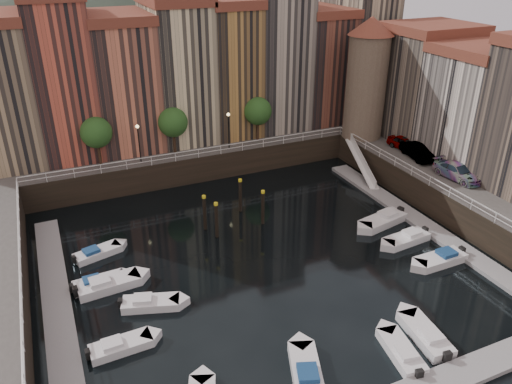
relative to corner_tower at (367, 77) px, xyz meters
name	(u,v)px	position (x,y,z in m)	size (l,w,h in m)	color
ground	(259,256)	(-20.00, -14.50, -10.19)	(200.00, 200.00, 0.00)	black
quay_far	(175,141)	(-20.00, 11.50, -8.69)	(80.00, 20.00, 3.00)	black
dock_left	(58,313)	(-36.20, -15.50, -10.02)	(2.00, 28.00, 0.35)	gray
dock_right	(419,221)	(-3.80, -15.50, -10.02)	(2.00, 28.00, 0.35)	gray
mountains	(92,13)	(-18.28, 95.50, -2.28)	(145.00, 100.00, 18.00)	#2D382D
far_terrace	(202,67)	(-16.69, 9.00, 0.76)	(48.70, 10.30, 17.50)	#998161
right_terrace	(481,100)	(6.50, -10.70, -0.64)	(9.30, 24.30, 14.00)	#6C5F52
corner_tower	(367,77)	(0.00, 0.00, 0.00)	(5.20, 5.20, 13.80)	#6B5B4C
promenade_trees	(179,122)	(-21.33, 3.70, -3.61)	(21.20, 3.20, 5.20)	black
street_lamps	(185,130)	(-21.00, 2.70, -4.30)	(10.36, 0.36, 4.18)	black
railings	(237,193)	(-20.00, -9.62, -6.41)	(36.08, 34.04, 0.52)	white
gangway	(362,162)	(-2.90, -4.50, -8.28)	(2.78, 8.32, 3.73)	white
mooring_pilings	(231,209)	(-20.17, -8.60, -8.54)	(5.66, 4.02, 3.78)	black
boat_left_1	(119,346)	(-32.80, -20.80, -9.87)	(4.26, 1.72, 0.97)	silver
boat_left_2	(107,285)	(-32.47, -13.86, -9.81)	(5.05, 2.17, 1.14)	silver
boat_left_3	(98,283)	(-33.08, -13.23, -9.87)	(4.21, 1.74, 0.96)	silver
boat_left_4	(97,253)	(-32.58, -8.92, -9.87)	(4.23, 2.48, 0.95)	silver
boat_right_1	(441,259)	(-6.60, -21.50, -9.83)	(4.78, 1.80, 1.09)	silver
boat_right_2	(407,238)	(-7.07, -17.76, -9.84)	(4.69, 2.08, 1.06)	silver
boat_right_3	(383,220)	(-7.00, -14.23, -9.79)	(5.30, 2.84, 1.19)	silver
boat_near_1	(306,372)	(-22.81, -27.71, -9.82)	(3.20, 4.88, 1.10)	silver
boat_near_2	(402,352)	(-16.39, -28.70, -9.86)	(2.26, 4.47, 1.00)	silver
boat_near_3	(426,335)	(-13.94, -28.11, -9.83)	(2.26, 4.86, 1.09)	silver
car_a	(405,144)	(1.85, -5.73, -6.47)	(1.70, 4.22, 1.44)	gray
car_b	(417,152)	(1.34, -8.34, -6.41)	(1.65, 4.74, 1.56)	gray
car_c	(457,172)	(1.43, -14.13, -6.44)	(2.10, 5.17, 1.50)	gray
boat_extra_331	(149,303)	(-30.03, -17.29, -9.86)	(4.47, 2.77, 1.00)	silver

